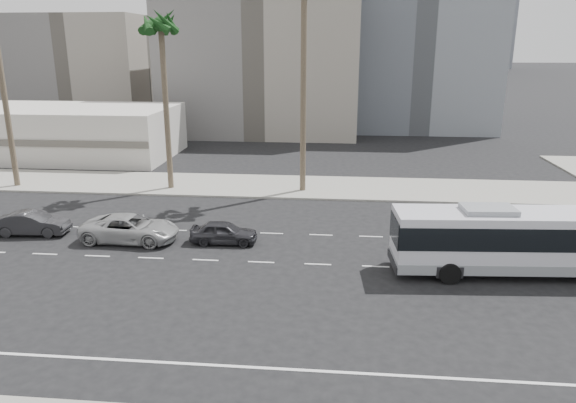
# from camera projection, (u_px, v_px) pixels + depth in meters

# --- Properties ---
(ground) EXTENTS (700.00, 700.00, 0.00)m
(ground) POSITION_uv_depth(u_px,v_px,m) (376.00, 267.00, 27.52)
(ground) COLOR black
(ground) RESTS_ON ground
(sidewalk_north) EXTENTS (120.00, 7.00, 0.15)m
(sidewalk_north) POSITION_uv_depth(u_px,v_px,m) (363.00, 188.00, 42.30)
(sidewalk_north) COLOR gray
(sidewalk_north) RESTS_ON ground
(commercial_low) EXTENTS (22.00, 12.16, 5.00)m
(commercial_low) POSITION_uv_depth(u_px,v_px,m) (65.00, 132.00, 54.36)
(commercial_low) COLOR beige
(commercial_low) RESTS_ON ground
(midrise_beige_west) EXTENTS (24.00, 18.00, 18.00)m
(midrise_beige_west) POSITION_uv_depth(u_px,v_px,m) (264.00, 61.00, 69.04)
(midrise_beige_west) COLOR slate
(midrise_beige_west) RESTS_ON ground
(midrise_gray_center) EXTENTS (20.00, 20.00, 26.00)m
(midrise_gray_center) POSITION_uv_depth(u_px,v_px,m) (415.00, 30.00, 72.77)
(midrise_gray_center) COLOR slate
(midrise_gray_center) RESTS_ON ground
(midrise_beige_far) EXTENTS (18.00, 16.00, 15.00)m
(midrise_beige_far) POSITION_uv_depth(u_px,v_px,m) (90.00, 71.00, 76.60)
(midrise_beige_far) COLOR slate
(midrise_beige_far) RESTS_ON ground
(highrise_far) EXTENTS (22.00, 22.00, 60.00)m
(highrise_far) POSITION_uv_depth(u_px,v_px,m) (489.00, 5.00, 260.95)
(highrise_far) COLOR slate
(highrise_far) RESTS_ON ground
(city_bus) EXTENTS (12.25, 3.51, 3.48)m
(city_bus) POSITION_uv_depth(u_px,v_px,m) (517.00, 239.00, 26.23)
(city_bus) COLOR silver
(city_bus) RESTS_ON ground
(car_a) EXTENTS (1.64, 3.89, 1.31)m
(car_a) POSITION_uv_depth(u_px,v_px,m) (224.00, 232.00, 30.63)
(car_a) COLOR #2B2B2F
(car_a) RESTS_ON ground
(car_b) EXTENTS (2.76, 5.69, 1.56)m
(car_b) POSITION_uv_depth(u_px,v_px,m) (130.00, 228.00, 30.91)
(car_b) COLOR #9F9F9F
(car_b) RESTS_ON ground
(car_c) EXTENTS (1.84, 4.40, 1.41)m
(car_c) POSITION_uv_depth(u_px,v_px,m) (32.00, 223.00, 32.02)
(car_c) COLOR #252527
(car_c) RESTS_ON ground
(palm_mid) EXTENTS (4.39, 4.39, 13.58)m
(palm_mid) POSITION_uv_depth(u_px,v_px,m) (161.00, 28.00, 38.88)
(palm_mid) COLOR brown
(palm_mid) RESTS_ON ground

